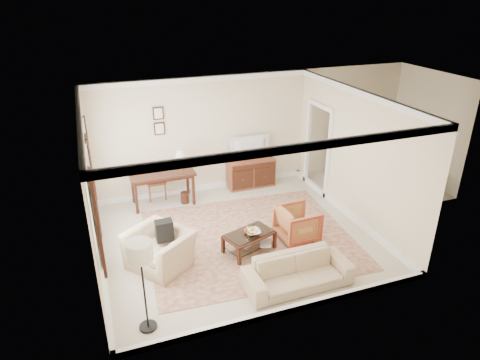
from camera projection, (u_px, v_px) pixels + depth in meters
room_shell at (235, 123)px, 7.98m from camera, size 5.51×5.01×2.91m
annex_bedroom at (382, 172)px, 11.25m from camera, size 3.00×2.70×2.90m
window_front at (93, 207)px, 6.92m from camera, size 0.12×1.56×1.80m
window_rear at (89, 170)px, 8.29m from camera, size 0.12×1.56×1.80m
doorway at (318, 150)px, 10.69m from camera, size 0.10×1.12×2.25m
rug at (249, 238)px, 8.94m from camera, size 4.37×3.82×0.01m
writing_desk at (162, 176)px, 10.09m from camera, size 1.51×0.75×0.82m
desk_chair at (155, 179)px, 10.43m from camera, size 0.53×0.53×1.05m
desk_lamp at (181, 160)px, 10.09m from camera, size 0.32×0.32×0.50m
framed_prints at (159, 121)px, 9.99m from camera, size 0.25×0.04×0.68m
sideboard at (251, 173)px, 11.14m from camera, size 1.22×0.47×0.75m
tv at (251, 141)px, 10.76m from camera, size 1.01×0.58×0.13m
coffee_table at (249, 237)px, 8.40m from camera, size 1.10×0.85×0.41m
fruit_bowl at (253, 232)px, 8.30m from camera, size 0.42×0.42×0.10m
book_a at (240, 246)px, 8.38m from camera, size 0.27×0.16×0.38m
book_b at (260, 243)px, 8.48m from camera, size 0.26×0.14×0.38m
striped_armchair at (298, 222)px, 8.77m from camera, size 0.74×0.79×0.78m
club_armchair at (160, 243)px, 7.89m from camera, size 1.23×1.31×0.96m
backpack at (164, 229)px, 7.87m from camera, size 0.36×0.39×0.40m
sofa at (298, 268)px, 7.39m from camera, size 1.89×0.57×0.74m
floor_lamp at (140, 258)px, 6.07m from camera, size 0.38×0.38×1.55m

